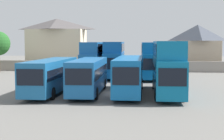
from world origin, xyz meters
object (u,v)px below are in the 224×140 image
object	(u,v)px
bus_2	(89,74)
house_terrace_left	(57,43)
bus_1	(51,74)
bus_7	(151,58)
bus_3	(129,73)
bus_4	(167,65)
house_terrace_centre	(197,47)
bus_6	(114,58)
bus_5	(96,58)

from	to	relation	value
bus_2	house_terrace_left	distance (m)	32.58
bus_1	bus_7	bearing A→B (deg)	147.14
bus_2	bus_3	world-z (taller)	bus_3
bus_4	house_terrace_centre	size ratio (longest dim) A/B	1.48
bus_2	bus_6	bearing A→B (deg)	175.12
bus_3	bus_4	xyz separation A→B (m)	(3.59, 0.06, 0.85)
bus_4	bus_2	bearing A→B (deg)	-87.44
bus_7	house_terrace_left	xyz separation A→B (m)	(-17.22, 15.72, 1.96)
bus_3	bus_6	world-z (taller)	bus_6
bus_6	bus_2	bearing A→B (deg)	-5.65
bus_2	bus_7	world-z (taller)	bus_7
bus_5	bus_6	bearing A→B (deg)	88.85
bus_3	bus_5	distance (m)	16.06
bus_7	bus_4	bearing A→B (deg)	4.47
house_terrace_left	bus_6	bearing A→B (deg)	-51.48
bus_6	house_terrace_left	xyz separation A→B (m)	(-12.20, 15.32, 1.92)
bus_4	bus_5	bearing A→B (deg)	-148.99
bus_1	house_terrace_centre	xyz separation A→B (m)	(18.43, 30.53, 2.25)
house_terrace_left	bus_2	bearing A→B (deg)	-70.00
bus_7	bus_1	bearing A→B (deg)	-34.43
house_terrace_centre	house_terrace_left	bearing A→B (deg)	-179.94
bus_4	house_terrace_left	size ratio (longest dim) A/B	1.12
bus_3	house_terrace_centre	world-z (taller)	house_terrace_centre
house_terrace_left	house_terrace_centre	bearing A→B (deg)	0.06
bus_2	bus_6	xyz separation A→B (m)	(1.10, 15.18, 0.91)
bus_6	house_terrace_left	distance (m)	19.68
house_terrace_left	house_terrace_centre	xyz separation A→B (m)	(25.85, 0.03, -0.60)
bus_2	bus_3	size ratio (longest dim) A/B	0.92
bus_1	house_terrace_centre	world-z (taller)	house_terrace_centre
bus_4	house_terrace_centre	distance (m)	31.07
bus_6	house_terrace_left	size ratio (longest dim) A/B	0.97
bus_2	bus_5	size ratio (longest dim) A/B	1.02
bus_3	bus_7	distance (m)	14.69
bus_5	house_terrace_centre	xyz separation A→B (m)	(16.33, 15.16, 1.34)
bus_1	bus_7	xyz separation A→B (m)	(9.79, 14.79, 0.89)
bus_6	house_terrace_centre	bearing A→B (deg)	136.83
bus_4	bus_3	bearing A→B (deg)	-89.08
house_terrace_left	bus_4	bearing A→B (deg)	-58.36
bus_7	house_terrace_centre	xyz separation A→B (m)	(8.63, 15.75, 1.36)
bus_2	bus_4	xyz separation A→B (m)	(7.48, 0.35, 0.94)
bus_5	house_terrace_left	bearing A→B (deg)	-144.99
bus_3	bus_6	bearing A→B (deg)	-169.26
bus_1	bus_4	size ratio (longest dim) A/B	0.99
bus_6	bus_7	size ratio (longest dim) A/B	0.92
house_terrace_centre	bus_4	bearing A→B (deg)	-103.55
bus_4	bus_7	bearing A→B (deg)	-174.71
bus_3	bus_4	size ratio (longest dim) A/B	0.98
bus_3	house_terrace_centre	bearing A→B (deg)	160.38
bus_3	house_terrace_left	size ratio (longest dim) A/B	1.10
bus_6	house_terrace_centre	world-z (taller)	house_terrace_centre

